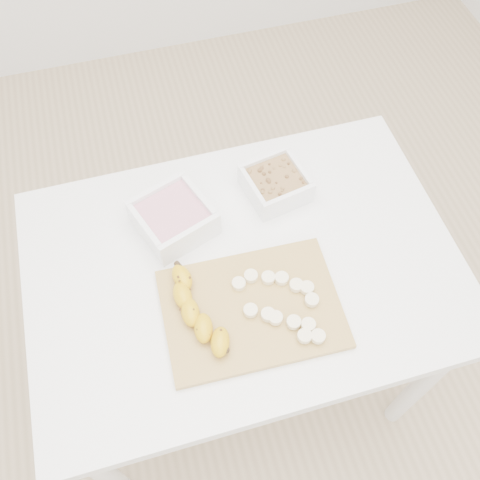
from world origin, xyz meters
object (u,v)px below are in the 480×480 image
object	(u,v)px
cutting_board	(252,309)
banana	(198,312)
table	(243,283)
bowl_granola	(276,183)
bowl_yogurt	(173,218)

from	to	relation	value
cutting_board	banana	xyz separation A→B (m)	(-0.12, 0.01, 0.03)
table	cutting_board	world-z (taller)	cutting_board
bowl_granola	bowl_yogurt	bearing A→B (deg)	-172.55
bowl_granola	banana	distance (m)	0.39
table	bowl_granola	xyz separation A→B (m)	(0.13, 0.18, 0.13)
banana	bowl_yogurt	bearing A→B (deg)	87.43
table	banana	bearing A→B (deg)	-141.22
bowl_yogurt	bowl_granola	xyz separation A→B (m)	(0.26, 0.03, -0.01)
table	bowl_granola	bearing A→B (deg)	53.38
table	bowl_granola	size ratio (longest dim) A/B	6.07
table	bowl_yogurt	distance (m)	0.24
bowl_yogurt	bowl_granola	world-z (taller)	bowl_yogurt
table	cutting_board	distance (m)	0.16
bowl_yogurt	banana	bearing A→B (deg)	-89.92
cutting_board	table	bearing A→B (deg)	82.66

